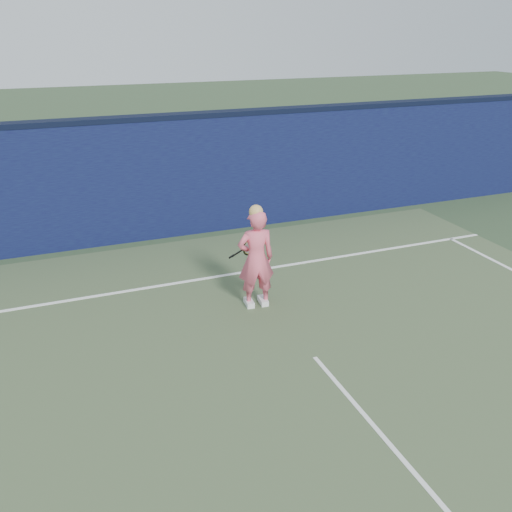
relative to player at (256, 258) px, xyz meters
name	(u,v)px	position (x,y,z in m)	size (l,w,h in m)	color
ground	(351,401)	(0.20, -2.76, -0.83)	(80.00, 80.00, 0.00)	#31462B
backstop_wall	(203,176)	(0.20, 3.74, 0.42)	(24.00, 0.40, 2.50)	#0C0D36
wall_cap	(200,115)	(0.20, 3.74, 1.72)	(24.00, 0.42, 0.10)	black
player	(256,258)	(0.00, 0.00, 0.00)	(0.63, 0.45, 1.73)	#EE5C76
racket	(247,248)	(0.02, 0.49, -0.01)	(0.50, 0.19, 0.28)	black
court_lines	(366,416)	(0.20, -3.09, -0.82)	(11.00, 12.04, 0.01)	white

